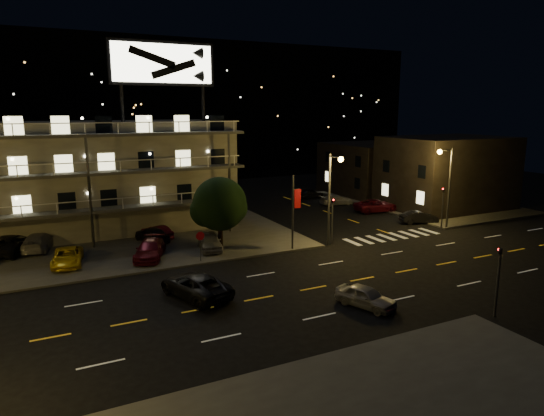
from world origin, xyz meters
name	(u,v)px	position (x,y,z in m)	size (l,w,h in m)	color
ground	(287,293)	(0.00, 0.00, 0.00)	(140.00, 140.00, 0.00)	black
curb_nw	(41,243)	(-14.00, 20.00, 0.07)	(44.00, 24.00, 0.15)	#3E3E3B
curb_ne	(420,202)	(30.00, 20.00, 0.07)	(16.00, 24.00, 0.15)	#3E3E3B
motel	(81,176)	(-9.94, 23.88, 5.34)	(28.00, 13.80, 18.10)	#9A9786
side_bldg_front	(446,173)	(29.99, 16.00, 4.25)	(14.06, 10.00, 8.50)	black
side_bldg_back	(381,168)	(29.99, 28.00, 3.50)	(14.06, 12.00, 7.00)	black
hill_backdrop	(78,110)	(-5.94, 68.78, 11.55)	(120.00, 25.00, 24.00)	black
streetlight_nc	(332,190)	(8.50, 7.94, 4.96)	(0.44, 1.92, 8.00)	#2D2D30
streetlight_ne	(447,179)	(22.14, 8.30, 4.96)	(1.92, 0.44, 8.00)	#2D2D30
signal_nw	(332,216)	(9.00, 8.50, 2.57)	(0.20, 0.27, 4.60)	#2D2D30
signal_sw	(498,274)	(9.00, -8.50, 2.57)	(0.20, 0.27, 4.60)	#2D2D30
signal_ne	(443,203)	(22.00, 8.50, 2.57)	(0.27, 0.20, 4.60)	#2D2D30
banner_north	(294,210)	(5.09, 8.40, 3.43)	(0.83, 0.16, 6.40)	#2D2D30
stop_sign	(200,241)	(-3.00, 8.57, 1.71)	(0.91, 0.11, 2.61)	#2D2D30
tree	(219,206)	(-0.25, 11.75, 3.71)	(4.76, 4.58, 5.99)	black
lot_car_2	(67,257)	(-12.34, 12.11, 0.77)	(2.05, 4.44, 1.23)	yellow
lot_car_3	(150,249)	(-6.36, 11.04, 0.86)	(1.98, 4.86, 1.41)	#4E0B16
lot_car_4	(210,241)	(-1.32, 11.27, 0.87)	(1.69, 4.21, 1.43)	gray
lot_car_6	(11,244)	(-16.21, 17.50, 0.91)	(2.53, 5.50, 1.53)	black
lot_car_7	(39,241)	(-14.16, 17.50, 0.87)	(2.02, 4.97, 1.44)	gray
lot_car_8	(152,234)	(-5.15, 15.69, 0.84)	(1.64, 4.07, 1.39)	black
lot_car_9	(157,232)	(-4.52, 16.54, 0.77)	(1.30, 3.74, 1.23)	#4E0B16
side_car_0	(419,217)	(21.53, 11.17, 0.64)	(1.36, 3.90, 1.29)	black
side_car_1	(376,206)	(21.24, 17.80, 0.72)	(2.40, 5.21, 1.45)	#4E0B16
side_car_2	(336,200)	(19.39, 23.32, 0.61)	(1.71, 4.21, 1.22)	gray
side_car_3	(311,193)	(18.95, 28.79, 0.62)	(1.46, 3.63, 1.24)	black
road_car_east	(366,297)	(3.22, -4.03, 0.65)	(1.52, 3.79, 1.29)	gray
road_car_west	(195,285)	(-5.48, 2.07, 0.76)	(2.51, 5.44, 1.51)	black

